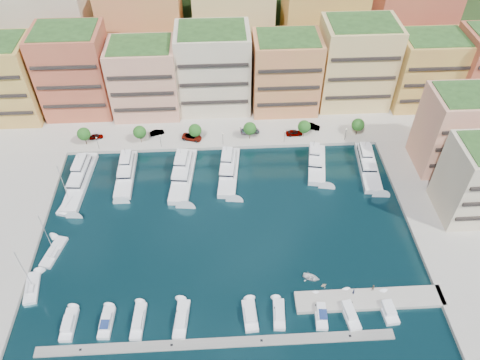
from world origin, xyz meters
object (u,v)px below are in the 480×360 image
(lamppost_1, at_px, (160,139))
(sailboat_0, at_px, (32,288))
(lamppost_2, at_px, (223,137))
(car_4, at_px, (294,133))
(car_1, at_px, (157,133))
(car_3, at_px, (250,131))
(tree_0, at_px, (84,134))
(tree_4, at_px, (304,127))
(tree_2, at_px, (195,130))
(cruiser_2, at_px, (138,321))
(tree_1, at_px, (140,132))
(yacht_0, at_px, (80,178))
(lamppost_3, at_px, (285,135))
(cruiser_8, at_px, (348,311))
(cruiser_6, at_px, (279,315))
(car_5, at_px, (312,126))
(lamppost_0, at_px, (97,141))
(yacht_1, at_px, (126,172))
(car_0, at_px, (96,136))
(cruiser_1, at_px, (106,323))
(cruiser_0, at_px, (69,325))
(cruiser_9, at_px, (387,309))
(yacht_2, at_px, (183,172))
(sailboat_2, at_px, (70,202))
(person_0, at_px, (354,292))
(cruiser_3, at_px, (182,319))
(sailboat_1, at_px, (54,252))
(yacht_5, at_px, (316,162))
(yacht_6, at_px, (368,164))
(cruiser_7, at_px, (321,313))
(lamppost_4, at_px, (346,133))
(yacht_3, at_px, (229,169))
(person_1, at_px, (373,288))
(tree_3, at_px, (250,128))
(car_2, at_px, (192,137))
(tender_0, at_px, (311,278))
(tender_1, at_px, (324,285))

(lamppost_1, distance_m, sailboat_0, 52.93)
(lamppost_2, xyz_separation_m, car_4, (21.45, 3.24, -1.98))
(car_1, height_order, car_3, car_3)
(tree_0, distance_m, tree_4, 64.00)
(car_3, bearing_deg, tree_2, 93.66)
(cruiser_2, bearing_deg, car_3, 65.85)
(tree_1, distance_m, yacht_0, 21.39)
(lamppost_3, relative_size, yacht_0, 0.18)
(tree_0, bearing_deg, cruiser_8, -41.85)
(cruiser_6, height_order, car_5, car_5)
(lamppost_1, relative_size, sailboat_0, 0.32)
(tree_1, bearing_deg, lamppost_0, -169.15)
(yacht_1, height_order, car_5, yacht_1)
(sailboat_0, xyz_separation_m, car_0, (5.74, 51.26, 1.35))
(cruiser_1, bearing_deg, cruiser_0, 179.90)
(cruiser_0, height_order, cruiser_9, same)
(yacht_2, bearing_deg, sailboat_0, -132.76)
(cruiser_0, distance_m, cruiser_9, 66.48)
(sailboat_2, xyz_separation_m, person_0, (67.01, -31.44, 1.53))
(cruiser_3, distance_m, sailboat_1, 36.05)
(yacht_5, bearing_deg, car_4, 109.86)
(yacht_1, bearing_deg, sailboat_2, -143.50)
(car_0, xyz_separation_m, person_0, (64.15, -56.90, 0.18))
(yacht_6, bearing_deg, car_4, 142.41)
(cruiser_3, distance_m, car_0, 66.60)
(tree_1, height_order, cruiser_7, tree_1)
(lamppost_4, bearing_deg, lamppost_0, 180.00)
(yacht_1, relative_size, car_3, 3.21)
(yacht_3, height_order, person_1, yacht_3)
(sailboat_0, height_order, car_5, sailboat_0)
(sailboat_1, relative_size, car_5, 2.74)
(tree_4, bearing_deg, yacht_5, -80.19)
(cruiser_2, height_order, car_1, car_1)
(lamppost_4, xyz_separation_m, cruiser_3, (-46.19, -55.80, -3.28))
(tree_0, height_order, tree_3, same)
(yacht_6, height_order, cruiser_6, yacht_6)
(sailboat_2, bearing_deg, cruiser_7, -30.72)
(tree_1, xyz_separation_m, tree_2, (16.00, 0.00, 0.00))
(lamppost_2, xyz_separation_m, cruiser_8, (24.86, -55.80, -3.28))
(car_2, bearing_deg, cruiser_3, -163.50)
(cruiser_6, bearing_deg, tender_0, 46.85)
(tree_0, height_order, lamppost_0, tree_0)
(car_4, bearing_deg, car_2, 89.07)
(cruiser_0, relative_size, tender_1, 5.34)
(lamppost_4, xyz_separation_m, sailboat_0, (-79.30, -46.36, -3.51))
(sailboat_2, height_order, car_1, sailboat_2)
(yacht_2, bearing_deg, lamppost_1, 119.79)
(lamppost_3, bearing_deg, yacht_5, -49.57)
(lamppost_0, relative_size, car_1, 1.00)
(lamppost_2, height_order, car_0, lamppost_2)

